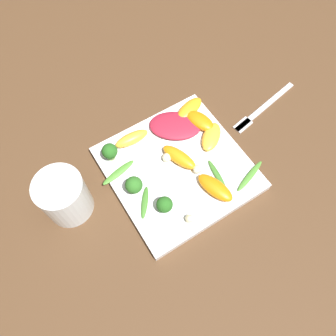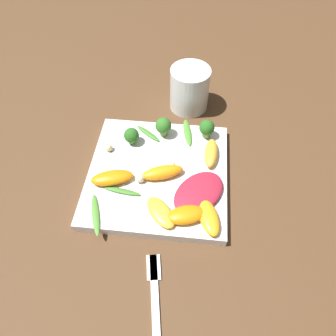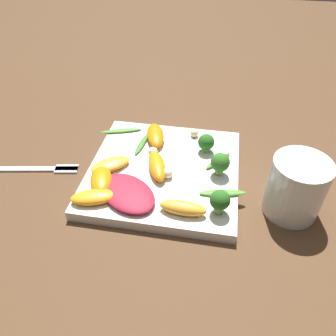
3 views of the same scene
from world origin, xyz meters
name	(u,v)px [view 1 (image 1 of 3)]	position (x,y,z in m)	size (l,w,h in m)	color
ground_plane	(178,170)	(0.00, 0.00, 0.00)	(2.40, 2.40, 0.00)	#4C331E
plate	(178,168)	(0.00, 0.00, 0.01)	(0.25, 0.25, 0.02)	white
drinking_glass	(64,197)	(0.20, -0.04, 0.05)	(0.08, 0.08, 0.09)	white
fork	(259,111)	(-0.22, -0.02, 0.00)	(0.18, 0.05, 0.01)	silver
radicchio_leaf_0	(175,126)	(-0.04, -0.08, 0.02)	(0.12, 0.11, 0.01)	maroon
orange_segment_0	(132,139)	(0.05, -0.09, 0.03)	(0.07, 0.03, 0.02)	#FCAD33
orange_segment_1	(211,137)	(-0.09, -0.02, 0.03)	(0.07, 0.07, 0.01)	#FCAD33
orange_segment_2	(200,121)	(-0.09, -0.06, 0.03)	(0.05, 0.07, 0.02)	orange
orange_segment_3	(179,157)	(-0.01, -0.01, 0.03)	(0.05, 0.08, 0.02)	orange
orange_segment_4	(215,188)	(-0.03, 0.08, 0.03)	(0.05, 0.08, 0.02)	orange
orange_segment_5	(189,109)	(-0.09, -0.09, 0.03)	(0.07, 0.05, 0.02)	orange
broccoli_floret_0	(110,152)	(0.10, -0.08, 0.04)	(0.03, 0.03, 0.04)	#7A9E51
broccoli_floret_1	(165,205)	(0.06, 0.06, 0.04)	(0.03, 0.03, 0.03)	#84AD5B
broccoli_floret_2	(133,184)	(0.09, 0.00, 0.04)	(0.03, 0.03, 0.04)	#7A9E51
arugula_sprig_0	(145,202)	(0.09, 0.03, 0.02)	(0.05, 0.06, 0.01)	#3D7528
arugula_sprig_1	(250,176)	(-0.10, 0.09, 0.02)	(0.08, 0.04, 0.00)	#47842D
arugula_sprig_2	(119,172)	(0.10, -0.05, 0.02)	(0.07, 0.03, 0.01)	#47842D
arugula_sprig_3	(217,175)	(-0.05, 0.05, 0.02)	(0.02, 0.07, 0.01)	#3D7528
macadamia_nut_0	(167,158)	(0.01, -0.02, 0.03)	(0.02, 0.02, 0.02)	beige
macadamia_nut_1	(189,219)	(0.04, 0.10, 0.03)	(0.01, 0.01, 0.01)	beige
macadamia_nut_2	(197,169)	(-0.02, 0.03, 0.03)	(0.02, 0.02, 0.02)	beige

